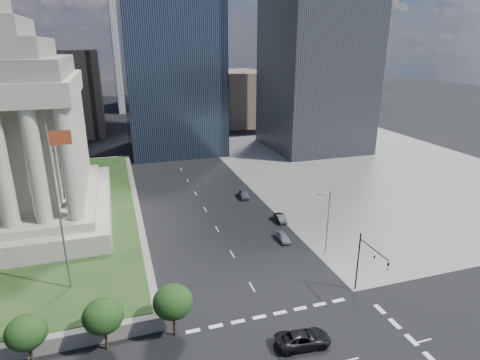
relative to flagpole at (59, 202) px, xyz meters
name	(u,v)px	position (x,y,z in m)	size (l,w,h in m)	color
ground	(167,146)	(21.83, 76.00, -13.11)	(500.00, 500.00, 0.00)	black
sidewalk_ne	(371,168)	(67.83, 36.00, -13.10)	(68.00, 90.00, 0.03)	slate
flagpole	(59,202)	(0.00, 0.00, 0.00)	(2.52, 0.24, 20.00)	slate
midrise_glass	(170,43)	(23.83, 71.00, 16.89)	(26.00, 26.00, 60.00)	black
building_filler_ne	(236,97)	(53.83, 106.00, -3.11)	(20.00, 30.00, 20.00)	brown
building_filler_nw	(65,92)	(-8.17, 106.00, 0.89)	(24.00, 30.00, 28.00)	brown
traffic_signal_ne	(367,260)	(34.33, -10.30, -7.86)	(0.30, 5.74, 8.00)	black
street_lamp_north	(327,219)	(35.16, 1.00, -7.45)	(2.13, 0.22, 10.00)	slate
pickup_truck	(303,339)	(23.40, -15.66, -12.30)	(5.85, 2.70, 1.63)	black
parked_sedan_near	(283,237)	(30.83, 6.69, -12.46)	(1.54, 3.83, 1.31)	gray
parked_sedan_mid	(280,218)	(33.33, 13.62, -12.48)	(1.34, 3.85, 1.27)	black
parked_sedan_far	(244,194)	(30.83, 26.67, -12.33)	(1.84, 4.58, 1.56)	slate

